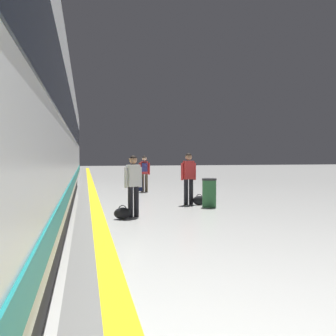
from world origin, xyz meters
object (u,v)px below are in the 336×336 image
at_px(passenger_near, 133,181).
at_px(waste_bin, 209,193).
at_px(suitcase_far, 138,185).
at_px(passenger_mid, 189,175).
at_px(passenger_far, 144,171).
at_px(duffel_bag_near, 122,213).
at_px(duffel_bag_mid, 199,200).

relative_size(passenger_near, waste_bin, 1.80).
relative_size(passenger_near, suitcase_far, 2.84).
xyz_separation_m(passenger_near, passenger_mid, (2.12, 1.99, 0.05)).
bearing_deg(passenger_far, suitcase_far, -154.59).
distance_m(passenger_near, duffel_bag_near, 0.91).
xyz_separation_m(passenger_near, passenger_far, (1.37, 6.53, 0.01)).
bearing_deg(suitcase_far, passenger_mid, -76.41).
bearing_deg(passenger_near, duffel_bag_near, -138.77).
bearing_deg(waste_bin, passenger_mid, 124.33).
xyz_separation_m(duffel_bag_near, waste_bin, (2.92, 1.57, 0.30)).
bearing_deg(suitcase_far, waste_bin, -73.16).
height_order(duffel_bag_mid, suitcase_far, suitcase_far).
relative_size(duffel_bag_mid, suitcase_far, 0.76).
distance_m(passenger_near, passenger_mid, 2.91).
height_order(passenger_mid, passenger_far, passenger_mid).
height_order(passenger_far, waste_bin, passenger_far).
height_order(duffel_bag_near, suitcase_far, suitcase_far).
xyz_separation_m(passenger_mid, suitcase_far, (-1.06, 4.39, -0.68)).
relative_size(duffel_bag_mid, waste_bin, 0.48).
distance_m(duffel_bag_mid, suitcase_far, 4.76).
height_order(duffel_bag_near, passenger_far, passenger_far).
bearing_deg(duffel_bag_mid, suitcase_far, 106.89).
distance_m(duffel_bag_near, suitcase_far, 6.80).
distance_m(suitcase_far, waste_bin, 5.32).
relative_size(passenger_mid, passenger_far, 1.06).
bearing_deg(duffel_bag_near, suitcase_far, 78.33).
bearing_deg(passenger_mid, waste_bin, -55.67).
bearing_deg(duffel_bag_near, passenger_far, 76.04).
height_order(passenger_mid, suitcase_far, passenger_mid).
distance_m(passenger_near, waste_bin, 2.94).
distance_m(passenger_mid, duffel_bag_mid, 0.92).
height_order(passenger_near, duffel_bag_mid, passenger_near).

